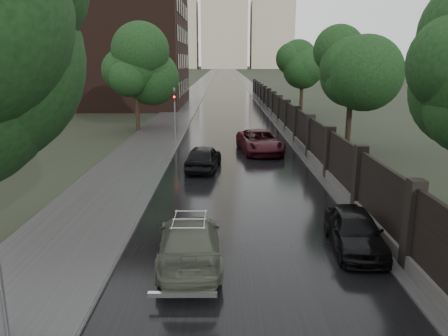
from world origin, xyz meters
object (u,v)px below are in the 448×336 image
at_px(volga_sedan, 190,242).
at_px(hatchback_left, 203,157).
at_px(tree_right_c, 302,69).
at_px(car_right_far, 260,141).
at_px(traffic_light, 175,110).
at_px(car_right_near, 355,230).
at_px(tree_left_far, 135,68).
at_px(tree_right_b, 352,75).

distance_m(volga_sedan, hatchback_left, 11.36).
xyz_separation_m(tree_right_c, car_right_far, (-5.90, -18.56, -4.21)).
height_order(traffic_light, car_right_near, traffic_light).
bearing_deg(tree_right_c, car_right_far, -107.64).
bearing_deg(hatchback_left, tree_left_far, -58.64).
xyz_separation_m(traffic_light, car_right_near, (7.70, -18.63, -1.75)).
bearing_deg(car_right_near, car_right_far, 99.62).
bearing_deg(tree_left_far, car_right_far, -41.72).
height_order(tree_right_c, hatchback_left, tree_right_c).
bearing_deg(traffic_light, tree_left_far, 126.47).
distance_m(tree_right_c, car_right_far, 19.92).
relative_size(tree_left_far, hatchback_left, 1.79).
height_order(volga_sedan, car_right_far, car_right_far).
relative_size(tree_right_b, tree_right_c, 1.00).
relative_size(hatchback_left, car_right_far, 0.78).
bearing_deg(tree_left_far, hatchback_left, -65.17).
height_order(traffic_light, hatchback_left, traffic_light).
relative_size(traffic_light, car_right_far, 0.76).
relative_size(volga_sedan, car_right_far, 0.86).
bearing_deg(tree_right_b, car_right_far, -174.60).
bearing_deg(tree_right_c, volga_sedan, -105.06).
bearing_deg(hatchback_left, volga_sedan, 97.00).
xyz_separation_m(tree_left_far, traffic_light, (3.70, -5.01, -2.84)).
height_order(tree_right_b, tree_right_c, same).
bearing_deg(hatchback_left, tree_right_c, -105.50).
bearing_deg(hatchback_left, tree_right_b, -144.48).
bearing_deg(tree_left_far, tree_right_b, -27.30).
xyz_separation_m(volga_sedan, hatchback_left, (-0.09, 11.36, 0.04)).
relative_size(traffic_light, hatchback_left, 0.97).
distance_m(traffic_light, hatchback_left, 8.71).
bearing_deg(traffic_light, car_right_near, -67.54).
bearing_deg(tree_right_c, tree_right_b, -90.00).
relative_size(tree_right_c, volga_sedan, 1.54).
bearing_deg(tree_left_far, volga_sedan, -75.83).
bearing_deg(car_right_near, hatchback_left, 119.71).
height_order(tree_right_b, car_right_near, tree_right_b).
xyz_separation_m(tree_right_c, volga_sedan, (-9.30, -34.56, -4.29)).
bearing_deg(tree_right_c, tree_left_far, -147.17).
distance_m(tree_right_b, tree_right_c, 18.00).
distance_m(tree_left_far, traffic_light, 6.84).
bearing_deg(tree_right_b, volga_sedan, -119.32).
bearing_deg(tree_left_far, car_right_near, -64.25).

